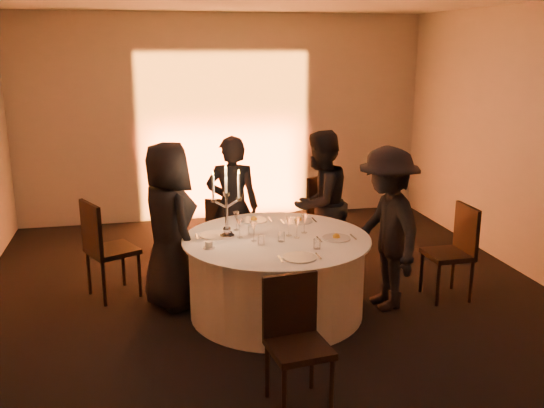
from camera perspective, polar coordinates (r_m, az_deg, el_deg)
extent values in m
plane|color=black|center=(6.06, 0.41, -10.11)|extent=(7.00, 7.00, 0.00)
plane|color=beige|center=(9.01, -4.55, 8.04)|extent=(7.00, 0.00, 7.00)
plane|color=beige|center=(2.46, 19.16, -11.45)|extent=(7.00, 0.00, 7.00)
cube|color=black|center=(9.00, -4.09, -1.38)|extent=(0.25, 0.12, 0.10)
cylinder|color=black|center=(6.06, 0.41, -9.99)|extent=(0.60, 0.60, 0.03)
cylinder|color=black|center=(5.92, 0.42, -6.82)|extent=(0.20, 0.20, 0.75)
cylinder|color=white|center=(5.92, 0.42, -6.82)|extent=(1.68, 1.68, 0.75)
cylinder|color=white|center=(5.79, 0.42, -3.27)|extent=(1.80, 1.80, 0.02)
cube|color=black|center=(6.47, -14.79, -4.25)|extent=(0.61, 0.61, 0.05)
cube|color=black|center=(6.32, -16.66, -2.18)|extent=(0.24, 0.42, 0.52)
cylinder|color=black|center=(6.47, -12.36, -6.50)|extent=(0.04, 0.04, 0.49)
cylinder|color=black|center=(6.80, -13.83, -5.53)|extent=(0.04, 0.04, 0.49)
cylinder|color=black|center=(6.32, -15.53, -7.22)|extent=(0.04, 0.04, 0.49)
cylinder|color=black|center=(6.66, -16.87, -6.18)|extent=(0.04, 0.04, 0.49)
cube|color=black|center=(7.11, -4.54, -2.74)|extent=(0.46, 0.46, 0.05)
cube|color=black|center=(6.87, -4.72, -1.30)|extent=(0.38, 0.13, 0.44)
cylinder|color=black|center=(7.31, -3.11, -3.96)|extent=(0.04, 0.04, 0.41)
cylinder|color=black|center=(7.34, -5.66, -3.94)|extent=(0.04, 0.04, 0.41)
cylinder|color=black|center=(7.01, -3.29, -4.83)|extent=(0.04, 0.04, 0.41)
cylinder|color=black|center=(7.04, -5.96, -4.79)|extent=(0.04, 0.04, 0.41)
cube|color=black|center=(7.43, 3.56, -1.22)|extent=(0.62, 0.62, 0.05)
cube|color=black|center=(7.21, 4.72, 0.62)|extent=(0.43, 0.24, 0.53)
cylinder|color=black|center=(7.78, 3.61, -2.48)|extent=(0.04, 0.04, 0.50)
cylinder|color=black|center=(7.52, 1.39, -3.05)|extent=(0.04, 0.04, 0.50)
cylinder|color=black|center=(7.50, 5.67, -3.17)|extent=(0.04, 0.04, 0.50)
cylinder|color=black|center=(7.24, 3.43, -3.80)|extent=(0.04, 0.04, 0.50)
cube|color=black|center=(6.48, 16.18, -4.59)|extent=(0.43, 0.43, 0.05)
cube|color=black|center=(6.50, 17.84, -2.22)|extent=(0.04, 0.43, 0.49)
cylinder|color=black|center=(6.63, 13.88, -6.19)|extent=(0.04, 0.04, 0.46)
cylinder|color=black|center=(6.33, 15.36, -7.31)|extent=(0.04, 0.04, 0.46)
cylinder|color=black|center=(6.80, 16.66, -5.86)|extent=(0.04, 0.04, 0.46)
cylinder|color=black|center=(6.51, 18.23, -6.93)|extent=(0.04, 0.04, 0.46)
cube|color=black|center=(4.44, 2.56, -13.42)|extent=(0.46, 0.46, 0.05)
cube|color=black|center=(4.48, 1.69, -9.44)|extent=(0.42, 0.09, 0.48)
cylinder|color=black|center=(4.36, 1.15, -17.56)|extent=(0.04, 0.04, 0.45)
cylinder|color=black|center=(4.48, 5.63, -16.67)|extent=(0.04, 0.04, 0.45)
cylinder|color=black|center=(4.64, -0.45, -15.33)|extent=(0.04, 0.04, 0.45)
cylinder|color=black|center=(4.76, 3.77, -14.58)|extent=(0.04, 0.04, 0.45)
imported|color=black|center=(6.02, -9.68, -2.05)|extent=(0.80, 0.95, 1.66)
imported|color=black|center=(6.75, -3.73, -0.28)|extent=(0.66, 0.51, 1.60)
imported|color=black|center=(6.83, 4.52, 0.06)|extent=(1.01, 0.98, 1.65)
imported|color=black|center=(6.02, 10.73, -2.31)|extent=(0.68, 1.09, 1.62)
cylinder|color=white|center=(5.86, -5.42, -2.94)|extent=(0.29, 0.29, 0.01)
cube|color=#BCBCC1|center=(5.84, -7.07, -3.05)|extent=(0.01, 0.17, 0.01)
cube|color=#BCBCC1|center=(5.88, -3.77, -2.85)|extent=(0.02, 0.17, 0.01)
cylinder|color=white|center=(6.32, -1.70, -1.55)|extent=(0.27, 0.27, 0.01)
cube|color=#BCBCC1|center=(6.29, -3.22, -1.65)|extent=(0.02, 0.17, 0.01)
cube|color=#BCBCC1|center=(6.35, -0.19, -1.47)|extent=(0.01, 0.17, 0.01)
sphere|color=yellow|center=(6.31, -1.71, -1.18)|extent=(0.07, 0.07, 0.07)
cylinder|color=white|center=(6.30, 2.51, -1.60)|extent=(0.29, 0.29, 0.01)
cube|color=#BCBCC1|center=(6.26, 1.00, -1.70)|extent=(0.02, 0.17, 0.01)
cube|color=#BCBCC1|center=(6.35, 3.99, -1.51)|extent=(0.01, 0.17, 0.01)
sphere|color=yellow|center=(6.29, 2.51, -1.23)|extent=(0.07, 0.07, 0.07)
cylinder|color=white|center=(5.78, 6.07, -3.20)|extent=(0.27, 0.27, 0.01)
cube|color=#BCBCC1|center=(5.73, 4.45, -3.33)|extent=(0.02, 0.17, 0.01)
cube|color=#BCBCC1|center=(5.83, 7.66, -3.09)|extent=(0.01, 0.17, 0.01)
sphere|color=yellow|center=(5.77, 6.08, -2.81)|extent=(0.07, 0.07, 0.07)
cylinder|color=white|center=(5.24, 2.61, -5.05)|extent=(0.29, 0.29, 0.01)
cube|color=#BCBCC1|center=(5.20, 0.80, -5.20)|extent=(0.02, 0.17, 0.01)
cube|color=#BCBCC1|center=(5.28, 4.40, -4.92)|extent=(0.02, 0.17, 0.01)
cylinder|color=white|center=(5.52, -5.96, -4.10)|extent=(0.11, 0.11, 0.01)
cylinder|color=white|center=(5.51, -5.97, -3.76)|extent=(0.07, 0.07, 0.06)
cylinder|color=silver|center=(5.81, -4.25, -3.03)|extent=(0.14, 0.14, 0.02)
sphere|color=silver|center=(5.79, -4.27, -2.40)|extent=(0.08, 0.08, 0.08)
cylinder|color=silver|center=(5.75, -4.29, -1.04)|extent=(0.03, 0.03, 0.38)
cylinder|color=silver|center=(5.69, -4.33, 0.94)|extent=(0.06, 0.06, 0.03)
cylinder|color=white|center=(5.67, -4.36, 2.18)|extent=(0.02, 0.02, 0.24)
cone|color=#FFA12D|center=(5.64, -4.39, 3.61)|extent=(0.02, 0.02, 0.04)
cylinder|color=silver|center=(5.71, -4.92, -0.01)|extent=(0.14, 0.02, 0.09)
cylinder|color=silver|center=(5.69, -5.53, 0.33)|extent=(0.06, 0.06, 0.03)
cylinder|color=white|center=(5.66, -5.56, 1.58)|extent=(0.02, 0.02, 0.24)
cone|color=#FFA12D|center=(5.63, -5.60, 3.00)|extent=(0.02, 0.02, 0.04)
cylinder|color=silver|center=(5.73, -3.71, 0.06)|extent=(0.14, 0.02, 0.09)
cylinder|color=silver|center=(5.72, -3.12, 0.47)|extent=(0.06, 0.06, 0.03)
cylinder|color=white|center=(5.69, -3.14, 1.70)|extent=(0.02, 0.02, 0.24)
cone|color=#FFA12D|center=(5.66, -3.16, 3.12)|extent=(0.02, 0.02, 0.04)
cylinder|color=silver|center=(6.02, -3.38, -2.45)|extent=(0.06, 0.06, 0.01)
cylinder|color=silver|center=(6.00, -3.38, -1.97)|extent=(0.01, 0.01, 0.10)
cone|color=silver|center=(5.98, -3.40, -1.15)|extent=(0.07, 0.07, 0.09)
cylinder|color=silver|center=(5.68, -1.72, -3.50)|extent=(0.06, 0.06, 0.01)
cylinder|color=silver|center=(5.66, -1.73, -3.00)|extent=(0.01, 0.01, 0.10)
cone|color=silver|center=(5.63, -1.74, -2.13)|extent=(0.07, 0.07, 0.09)
cylinder|color=silver|center=(5.78, 2.35, -3.17)|extent=(0.06, 0.06, 0.01)
cylinder|color=silver|center=(5.76, 2.36, -2.68)|extent=(0.01, 0.01, 0.10)
cone|color=silver|center=(5.74, 2.37, -1.82)|extent=(0.07, 0.07, 0.09)
cylinder|color=silver|center=(5.79, -3.06, -3.15)|extent=(0.06, 0.06, 0.01)
cylinder|color=silver|center=(5.77, -3.06, -2.66)|extent=(0.01, 0.01, 0.10)
cone|color=silver|center=(5.75, -3.08, -1.80)|extent=(0.07, 0.07, 0.09)
cylinder|color=silver|center=(5.93, 3.04, -2.71)|extent=(0.06, 0.06, 0.01)
cylinder|color=silver|center=(5.91, 3.05, -2.23)|extent=(0.01, 0.01, 0.10)
cone|color=silver|center=(5.89, 3.06, -1.39)|extent=(0.07, 0.07, 0.09)
cylinder|color=silver|center=(5.84, 1.58, -2.98)|extent=(0.06, 0.06, 0.01)
cylinder|color=silver|center=(5.82, 1.58, -2.49)|extent=(0.01, 0.01, 0.10)
cone|color=silver|center=(5.80, 1.59, -1.64)|extent=(0.07, 0.07, 0.09)
cylinder|color=silver|center=(5.48, 4.25, -3.77)|extent=(0.07, 0.07, 0.09)
cylinder|color=silver|center=(5.56, -1.03, -3.44)|extent=(0.07, 0.07, 0.09)
cylinder|color=silver|center=(5.85, -1.96, -2.50)|extent=(0.07, 0.07, 0.09)
cylinder|color=silver|center=(5.65, 0.89, -3.12)|extent=(0.07, 0.07, 0.09)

